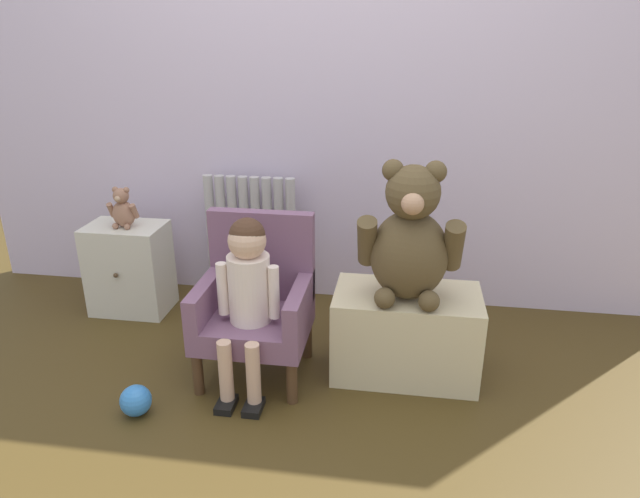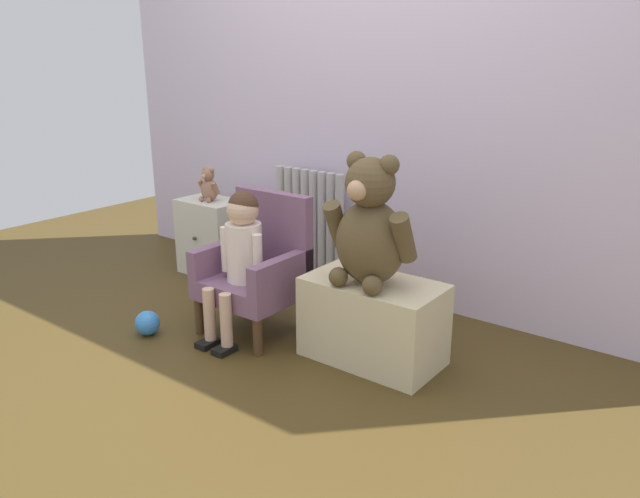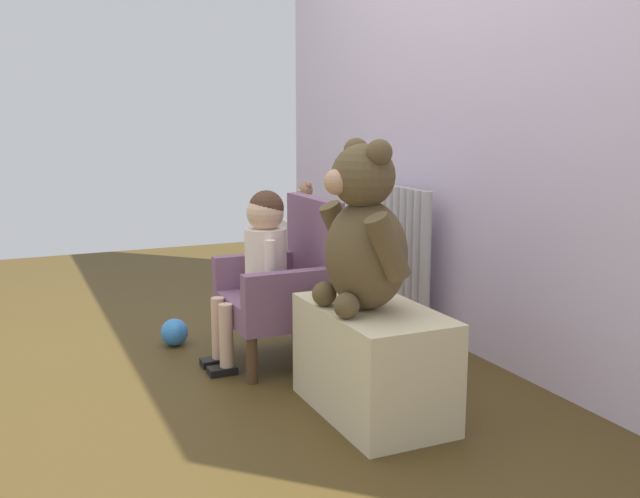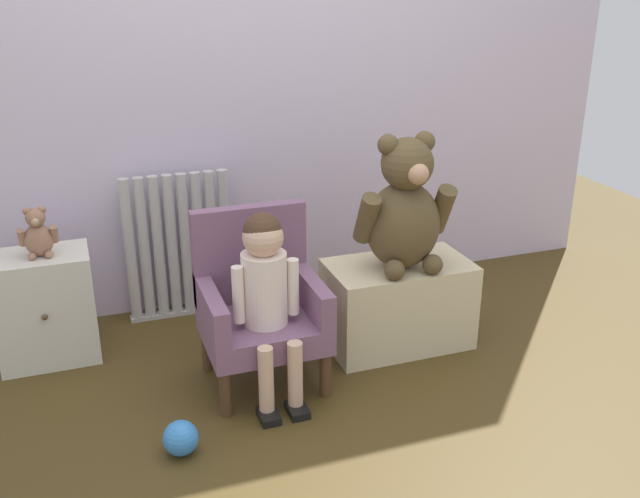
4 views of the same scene
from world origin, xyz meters
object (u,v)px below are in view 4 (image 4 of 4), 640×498
radiator (179,247)px  toy_ball (181,438)px  child_figure (266,281)px  large_teddy_bear (404,211)px  small_teddy_bear (38,235)px  child_armchair (259,303)px  small_dresser (46,307)px  low_bench (398,304)px

radiator → toy_ball: size_ratio=5.63×
child_figure → large_teddy_bear: size_ratio=1.27×
child_figure → large_teddy_bear: large_teddy_bear is taller
child_figure → large_teddy_bear: (0.62, 0.14, 0.16)m
large_teddy_bear → small_teddy_bear: 1.45m
child_armchair → small_dresser: bearing=151.1°
low_bench → small_teddy_bear: bearing=165.8°
low_bench → small_teddy_bear: size_ratio=2.96×
child_armchair → low_bench: bearing=5.9°
small_teddy_bear → toy_ball: 1.03m
child_armchair → large_teddy_bear: large_teddy_bear is taller
small_dresser → child_armchair: (0.79, -0.44, 0.09)m
large_teddy_bear → small_teddy_bear: (-1.40, 0.39, -0.07)m
radiator → toy_ball: radiator is taller
large_teddy_bear → small_teddy_bear: large_teddy_bear is taller
toy_ball → large_teddy_bear: bearing=22.5°
small_dresser → large_teddy_bear: (1.41, -0.41, 0.39)m
radiator → child_figure: child_figure is taller
small_teddy_bear → toy_ball: bearing=-64.2°
low_bench → child_figure: bearing=-164.2°
small_dresser → toy_ball: size_ratio=3.84×
child_figure → toy_ball: (-0.39, -0.28, -0.41)m
child_armchair → toy_ball: (-0.39, -0.39, -0.26)m
small_dresser → toy_ball: small_dresser is taller
child_figure → toy_ball: bearing=-144.5°
radiator → toy_ball: bearing=-100.0°
toy_ball → radiator: bearing=80.0°
radiator → low_bench: radiator is taller
low_bench → large_teddy_bear: 0.44m
small_dresser → toy_ball: (0.41, -0.83, -0.17)m
small_dresser → low_bench: bearing=-14.7°
radiator → small_teddy_bear: bearing=-157.4°
small_dresser → small_teddy_bear: bearing=-47.5°
child_figure → toy_ball: child_figure is taller
small_dresser → toy_ball: 0.94m
low_bench → radiator: bearing=144.3°
child_figure → small_teddy_bear: size_ratio=3.52×
low_bench → child_armchair: bearing=-174.1°
small_dresser → small_teddy_bear: 0.32m
small_dresser → large_teddy_bear: 1.52m
large_teddy_bear → toy_ball: large_teddy_bear is taller
small_teddy_bear → toy_ball: small_teddy_bear is taller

